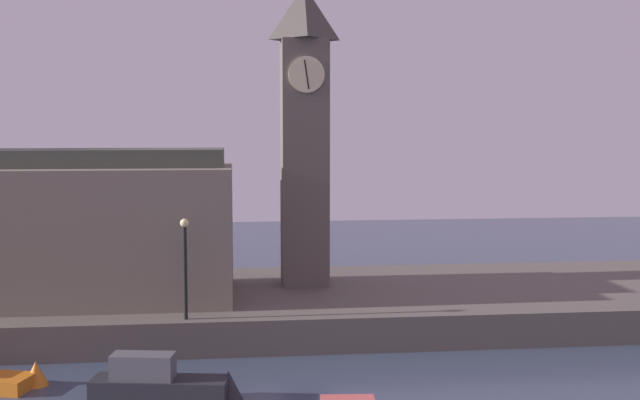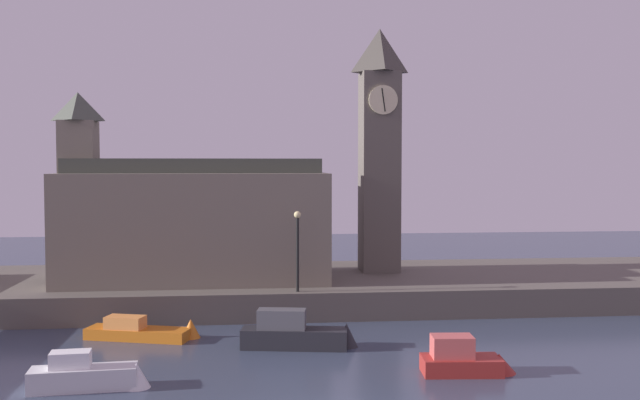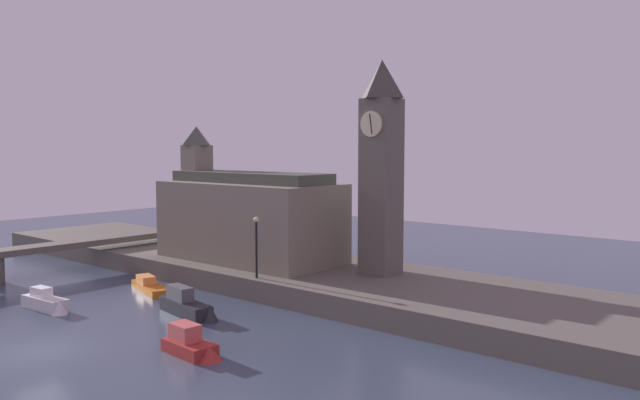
{
  "view_description": "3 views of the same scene",
  "coord_description": "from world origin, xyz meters",
  "px_view_note": "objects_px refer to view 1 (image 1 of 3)",
  "views": [
    {
      "loc": [
        2.55,
        -16.51,
        9.24
      ],
      "look_at": [
        6.25,
        17.03,
        6.12
      ],
      "focal_mm": 43.08,
      "sensor_mm": 36.0,
      "label": 1
    },
    {
      "loc": [
        -2.1,
        -21.82,
        8.03
      ],
      "look_at": [
        1.79,
        16.18,
        6.13
      ],
      "focal_mm": 40.32,
      "sensor_mm": 36.0,
      "label": 2
    },
    {
      "loc": [
        30.91,
        -14.54,
        10.3
      ],
      "look_at": [
        4.16,
        16.9,
        6.82
      ],
      "focal_mm": 35.52,
      "sensor_mm": 36.0,
      "label": 3
    }
  ],
  "objects_px": {
    "clock_tower": "(304,132)",
    "parliament_hall": "(62,225)",
    "streetlamp": "(185,257)",
    "boat_barge_dark": "(169,385)"
  },
  "relations": [
    {
      "from": "clock_tower",
      "to": "parliament_hall",
      "type": "height_order",
      "value": "clock_tower"
    },
    {
      "from": "clock_tower",
      "to": "streetlamp",
      "type": "xyz_separation_m",
      "value": [
        -5.47,
        -6.65,
        -5.02
      ]
    },
    {
      "from": "clock_tower",
      "to": "parliament_hall",
      "type": "distance_m",
      "value": 12.22
    },
    {
      "from": "streetlamp",
      "to": "boat_barge_dark",
      "type": "height_order",
      "value": "streetlamp"
    },
    {
      "from": "clock_tower",
      "to": "boat_barge_dark",
      "type": "relative_size",
      "value": 2.77
    },
    {
      "from": "parliament_hall",
      "to": "streetlamp",
      "type": "bearing_deg",
      "value": -38.1
    },
    {
      "from": "clock_tower",
      "to": "parliament_hall",
      "type": "relative_size",
      "value": 0.99
    },
    {
      "from": "streetlamp",
      "to": "parliament_hall",
      "type": "bearing_deg",
      "value": 141.9
    },
    {
      "from": "streetlamp",
      "to": "boat_barge_dark",
      "type": "relative_size",
      "value": 0.78
    },
    {
      "from": "parliament_hall",
      "to": "boat_barge_dark",
      "type": "height_order",
      "value": "parliament_hall"
    }
  ]
}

